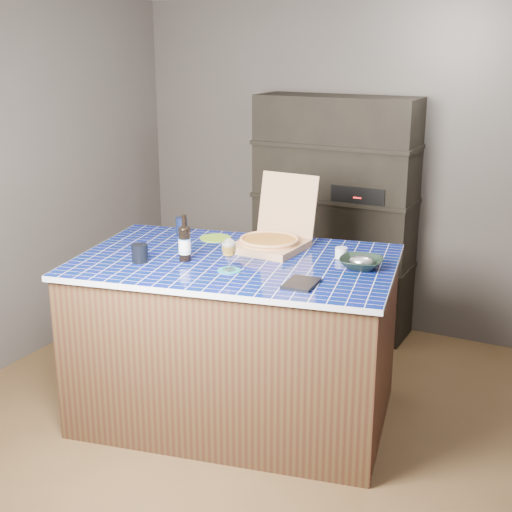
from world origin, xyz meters
The scene contains 14 objects.
room centered at (0.00, 0.00, 1.25)m, with size 3.50×3.50×3.50m.
shelving_unit centered at (0.00, 1.53, 0.90)m, with size 1.20×0.41×1.80m.
kitchen_island centered at (0.00, -0.02, 0.50)m, with size 1.99×1.47×0.99m.
pizza_box centered at (0.09, 0.26, 1.05)m, with size 0.40×0.49×0.42m.
mead_bottle centered at (-0.24, -0.18, 1.09)m, with size 0.07×0.07×0.27m.
teal_trivet centered at (0.07, -0.23, 0.99)m, with size 0.13×0.13×0.01m, color #187581.
wine_glass centered at (0.07, -0.23, 1.12)m, with size 0.08×0.08×0.18m.
tumbler centered at (-0.45, -0.32, 1.04)m, with size 0.09×0.09×0.10m, color black.
dvd_case centered at (0.51, -0.26, 1.00)m, with size 0.15×0.21×0.02m, color black.
bowl centered at (0.69, 0.15, 1.02)m, with size 0.24×0.24×0.06m, color black.
foil_contents centered at (0.69, 0.15, 1.03)m, with size 0.13×0.11×0.06m, color silver.
white_jar centered at (0.53, 0.28, 1.02)m, with size 0.07×0.07×0.06m, color silver.
navy_cup centered at (-0.56, 0.28, 1.05)m, with size 0.07×0.07×0.11m, color black.
green_trivet centered at (-0.33, 0.30, 0.99)m, with size 0.20×0.20×0.01m, color #74A623.
Camera 1 is at (1.88, -3.43, 2.20)m, focal length 50.00 mm.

